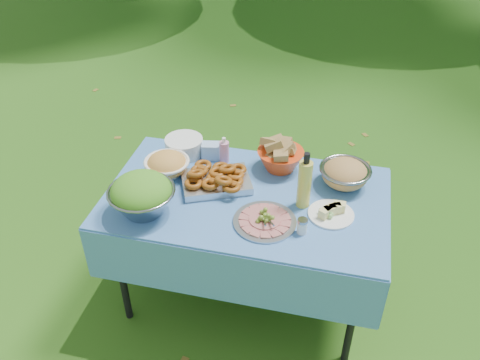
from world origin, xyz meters
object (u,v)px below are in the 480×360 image
object	(u,v)px
picnic_table	(246,249)
plate_stack	(184,146)
bread_bowl	(281,155)
salad_bowl	(142,195)
oil_bottle	(305,180)
charcuterie_platter	(265,217)
pasta_bowl_steel	(345,173)

from	to	relation	value
picnic_table	plate_stack	xyz separation A→B (m)	(-0.44, 0.31, 0.43)
plate_stack	bread_bowl	distance (m)	0.57
salad_bowl	bread_bowl	world-z (taller)	salad_bowl
oil_bottle	picnic_table	bearing A→B (deg)	179.10
charcuterie_platter	pasta_bowl_steel	bearing A→B (deg)	48.82
plate_stack	charcuterie_platter	bearing A→B (deg)	-40.63
pasta_bowl_steel	bread_bowl	bearing A→B (deg)	168.76
picnic_table	pasta_bowl_steel	bearing A→B (deg)	24.26
bread_bowl	oil_bottle	size ratio (longest dim) A/B	0.83
plate_stack	salad_bowl	bearing A→B (deg)	-93.18
bread_bowl	plate_stack	bearing A→B (deg)	178.02
picnic_table	bread_bowl	xyz separation A→B (m)	(0.13, 0.29, 0.47)
plate_stack	oil_bottle	world-z (taller)	oil_bottle
salad_bowl	bread_bowl	bearing A→B (deg)	41.72
salad_bowl	bread_bowl	size ratio (longest dim) A/B	1.26
charcuterie_platter	bread_bowl	bearing A→B (deg)	90.78
salad_bowl	charcuterie_platter	xyz separation A→B (m)	(0.61, 0.06, -0.07)
salad_bowl	pasta_bowl_steel	size ratio (longest dim) A/B	1.22
plate_stack	bread_bowl	bearing A→B (deg)	-1.98
bread_bowl	pasta_bowl_steel	distance (m)	0.37
picnic_table	salad_bowl	world-z (taller)	salad_bowl
charcuterie_platter	plate_stack	bearing A→B (deg)	139.37
plate_stack	oil_bottle	bearing A→B (deg)	-23.15
charcuterie_platter	salad_bowl	bearing A→B (deg)	-174.30
salad_bowl	bread_bowl	distance (m)	0.80
salad_bowl	bread_bowl	xyz separation A→B (m)	(0.60, 0.53, -0.02)
bread_bowl	charcuterie_platter	world-z (taller)	bread_bowl
oil_bottle	bread_bowl	bearing A→B (deg)	119.62
salad_bowl	charcuterie_platter	size ratio (longest dim) A/B	1.05
charcuterie_platter	oil_bottle	bearing A→B (deg)	47.88
plate_stack	bread_bowl	world-z (taller)	bread_bowl
picnic_table	bread_bowl	size ratio (longest dim) A/B	5.63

